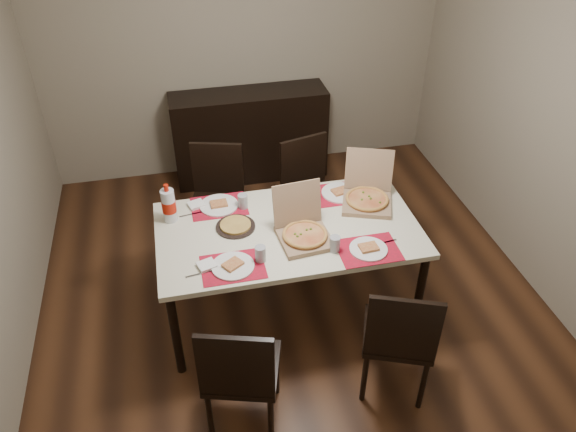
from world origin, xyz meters
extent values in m
cube|color=#472815|center=(0.00, 0.00, -0.01)|extent=(3.80, 4.00, 0.02)
cube|color=gray|center=(0.00, 2.01, 1.30)|extent=(3.80, 0.02, 2.60)
cube|color=gray|center=(1.91, 0.00, 1.30)|extent=(0.02, 4.00, 2.60)
cube|color=black|center=(0.00, 1.78, 0.45)|extent=(1.50, 0.40, 0.90)
cube|color=beige|center=(-0.05, -0.14, 0.73)|extent=(1.80, 1.00, 0.04)
cylinder|color=black|center=(-0.89, -0.58, 0.35)|extent=(0.06, 0.06, 0.71)
cylinder|color=black|center=(0.79, -0.58, 0.35)|extent=(0.06, 0.06, 0.71)
cylinder|color=black|center=(-0.89, 0.30, 0.35)|extent=(0.06, 0.06, 0.71)
cylinder|color=black|center=(0.79, 0.30, 0.35)|extent=(0.06, 0.06, 0.71)
cube|color=black|center=(-0.51, -1.01, 0.45)|extent=(0.52, 0.52, 0.04)
cube|color=black|center=(-0.57, -1.19, 0.70)|extent=(0.41, 0.15, 0.46)
cylinder|color=black|center=(-0.74, -1.13, 0.21)|extent=(0.04, 0.04, 0.43)
cylinder|color=black|center=(-0.39, -1.24, 0.21)|extent=(0.04, 0.04, 0.43)
cylinder|color=black|center=(-0.63, -0.79, 0.21)|extent=(0.04, 0.04, 0.43)
cylinder|color=black|center=(-0.29, -0.89, 0.21)|extent=(0.04, 0.04, 0.43)
cube|color=black|center=(0.47, -0.96, 0.45)|extent=(0.54, 0.54, 0.04)
cube|color=black|center=(0.40, -1.14, 0.70)|extent=(0.40, 0.18, 0.46)
cylinder|color=black|center=(0.24, -1.07, 0.21)|extent=(0.04, 0.04, 0.43)
cylinder|color=black|center=(0.57, -1.20, 0.21)|extent=(0.04, 0.04, 0.43)
cylinder|color=black|center=(0.37, -0.73, 0.21)|extent=(0.04, 0.04, 0.43)
cylinder|color=black|center=(0.70, -0.86, 0.21)|extent=(0.04, 0.04, 0.43)
cube|color=black|center=(-0.47, 0.64, 0.45)|extent=(0.52, 0.52, 0.04)
cube|color=black|center=(-0.42, 0.83, 0.70)|extent=(0.41, 0.14, 0.46)
cylinder|color=black|center=(-0.25, 0.77, 0.21)|extent=(0.04, 0.04, 0.43)
cylinder|color=black|center=(-0.60, 0.87, 0.21)|extent=(0.04, 0.04, 0.43)
cylinder|color=black|center=(-0.35, 0.42, 0.21)|extent=(0.04, 0.04, 0.43)
cylinder|color=black|center=(-0.69, 0.52, 0.21)|extent=(0.04, 0.04, 0.43)
cube|color=black|center=(0.33, 0.58, 0.45)|extent=(0.51, 0.51, 0.04)
cube|color=black|center=(0.29, 0.77, 0.70)|extent=(0.41, 0.13, 0.46)
cylinder|color=black|center=(0.46, 0.80, 0.21)|extent=(0.04, 0.04, 0.43)
cylinder|color=black|center=(0.12, 0.71, 0.21)|extent=(0.04, 0.04, 0.43)
cylinder|color=black|center=(0.55, 0.45, 0.21)|extent=(0.04, 0.04, 0.43)
cylinder|color=black|center=(0.21, 0.36, 0.21)|extent=(0.04, 0.04, 0.43)
cube|color=#B60C25|center=(-0.47, -0.46, 0.75)|extent=(0.40, 0.30, 0.00)
cylinder|color=white|center=(-0.47, -0.46, 0.76)|extent=(0.27, 0.27, 0.01)
cube|color=tan|center=(-0.47, -0.46, 0.78)|extent=(0.15, 0.14, 0.02)
cylinder|color=#9699A0|center=(-0.29, -0.44, 0.81)|extent=(0.07, 0.07, 0.11)
cube|color=#B2B2B7|center=(-0.67, -0.48, 0.75)|extent=(0.20, 0.04, 0.00)
cube|color=white|center=(-0.63, -0.42, 0.76)|extent=(0.13, 0.13, 0.02)
cube|color=#B60C25|center=(0.42, -0.49, 0.75)|extent=(0.40, 0.30, 0.00)
cylinder|color=white|center=(0.42, -0.49, 0.76)|extent=(0.25, 0.25, 0.01)
cube|color=tan|center=(0.42, -0.49, 0.78)|extent=(0.13, 0.10, 0.02)
cylinder|color=#9699A0|center=(0.20, -0.44, 0.81)|extent=(0.07, 0.07, 0.11)
cube|color=#B2B2B7|center=(0.54, -0.44, 0.75)|extent=(0.20, 0.04, 0.00)
cube|color=#B60C25|center=(-0.48, 0.22, 0.75)|extent=(0.40, 0.30, 0.00)
cylinder|color=white|center=(-0.48, 0.22, 0.76)|extent=(0.28, 0.28, 0.01)
cube|color=tan|center=(-0.48, 0.22, 0.78)|extent=(0.12, 0.10, 0.02)
cylinder|color=#9699A0|center=(-0.31, 0.16, 0.81)|extent=(0.07, 0.07, 0.11)
cube|color=#B2B2B7|center=(-0.67, 0.16, 0.75)|extent=(0.20, 0.04, 0.00)
cube|color=white|center=(-0.64, 0.26, 0.76)|extent=(0.13, 0.13, 0.02)
cube|color=#B60C25|center=(0.43, 0.18, 0.75)|extent=(0.40, 0.30, 0.00)
cylinder|color=white|center=(0.43, 0.18, 0.76)|extent=(0.28, 0.28, 0.01)
cube|color=tan|center=(0.43, 0.18, 0.78)|extent=(0.14, 0.11, 0.02)
cylinder|color=#9699A0|center=(0.22, 0.14, 0.81)|extent=(0.07, 0.07, 0.11)
cube|color=#B2B2B7|center=(0.54, 0.18, 0.75)|extent=(0.20, 0.04, 0.00)
cube|color=white|center=(0.09, -0.19, 0.76)|extent=(0.16, 0.16, 0.02)
cube|color=#8C6D50|center=(0.03, -0.30, 0.77)|extent=(0.36, 0.36, 0.03)
cube|color=#8C6D50|center=(0.02, -0.13, 0.94)|extent=(0.34, 0.11, 0.30)
cylinder|color=tan|center=(0.03, -0.30, 0.79)|extent=(0.31, 0.31, 0.02)
cube|color=#8C6D50|center=(0.57, 0.01, 0.77)|extent=(0.44, 0.44, 0.03)
cube|color=#8C6D50|center=(0.63, 0.17, 0.94)|extent=(0.35, 0.19, 0.31)
cylinder|color=tan|center=(0.57, 0.01, 0.79)|extent=(0.38, 0.38, 0.02)
cylinder|color=black|center=(-0.40, -0.06, 0.76)|extent=(0.27, 0.27, 0.01)
cylinder|color=tan|center=(-0.40, -0.06, 0.77)|extent=(0.21, 0.21, 0.02)
imported|color=white|center=(0.02, 0.07, 0.77)|extent=(0.14, 0.14, 0.03)
cylinder|color=silver|center=(-0.83, 0.13, 0.87)|extent=(0.09, 0.09, 0.25)
cylinder|color=#B51908|center=(-0.83, 0.13, 0.87)|extent=(0.10, 0.10, 0.09)
cylinder|color=#B51908|center=(-0.83, 0.13, 1.02)|extent=(0.03, 0.03, 0.05)
camera|label=1|loc=(-0.72, -3.12, 3.12)|focal=35.00mm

